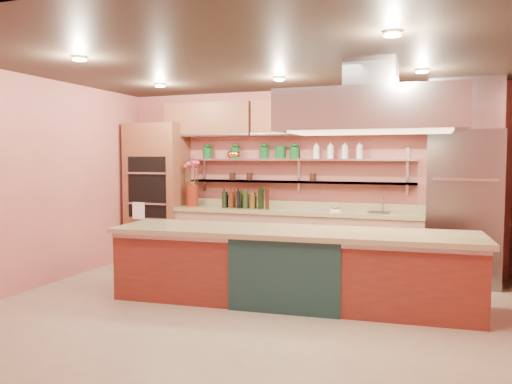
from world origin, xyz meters
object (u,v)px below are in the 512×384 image
at_px(flower_vase, 192,196).
at_px(copper_kettle, 232,155).
at_px(island, 291,266).
at_px(refrigerator, 463,207).
at_px(kitchen_scale, 336,209).
at_px(green_canister, 280,152).

bearing_deg(flower_vase, copper_kettle, 19.40).
height_order(island, flower_vase, flower_vase).
distance_m(refrigerator, kitchen_scale, 1.74).
bearing_deg(island, kitchen_scale, 78.68).
height_order(refrigerator, copper_kettle, refrigerator).
height_order(flower_vase, copper_kettle, copper_kettle).
xyz_separation_m(refrigerator, kitchen_scale, (-1.74, 0.01, -0.08)).
relative_size(island, green_canister, 21.13).
distance_m(flower_vase, kitchen_scale, 2.39).
relative_size(kitchen_scale, copper_kettle, 0.87).
bearing_deg(kitchen_scale, copper_kettle, -173.67).
distance_m(kitchen_scale, green_canister, 1.28).
distance_m(refrigerator, flower_vase, 4.13).
relative_size(refrigerator, flower_vase, 5.95).
bearing_deg(green_canister, copper_kettle, 180.00).
relative_size(kitchen_scale, green_canister, 0.74).
xyz_separation_m(refrigerator, green_canister, (-2.68, 0.23, 0.76)).
distance_m(refrigerator, island, 2.66).
distance_m(refrigerator, green_canister, 2.80).
bearing_deg(kitchen_scale, refrigerator, 13.12).
bearing_deg(flower_vase, green_canister, 8.64).
bearing_deg(copper_kettle, refrigerator, -3.76).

